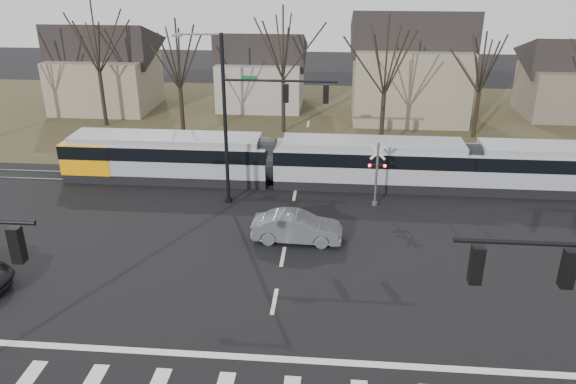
{
  "coord_description": "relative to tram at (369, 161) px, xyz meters",
  "views": [
    {
      "loc": [
        2.41,
        -18.83,
        14.28
      ],
      "look_at": [
        0.0,
        9.0,
        2.3
      ],
      "focal_mm": 35.0,
      "sensor_mm": 36.0,
      "label": 1
    }
  ],
  "objects": [
    {
      "name": "rail_pair",
      "position": [
        -4.7,
        -0.2,
        -1.65
      ],
      "size": [
        90.0,
        1.52,
        0.06
      ],
      "color": "#59595E",
      "rests_on": "ground"
    },
    {
      "name": "house_d",
      "position": [
        19.3,
        19.0,
        2.29
      ],
      "size": [
        8.64,
        7.56,
        7.65
      ],
      "color": "brown",
      "rests_on": "ground"
    },
    {
      "name": "tree_row",
      "position": [
        -2.7,
        10.0,
        3.32
      ],
      "size": [
        59.2,
        7.2,
        10.0
      ],
      "color": "black",
      "rests_on": "ground"
    },
    {
      "name": "tram",
      "position": [
        0.0,
        0.0,
        0.0
      ],
      "size": [
        40.58,
        3.01,
        3.08
      ],
      "color": "gray",
      "rests_on": "ground"
    },
    {
      "name": "stop_line",
      "position": [
        -4.7,
        -17.8,
        -1.67
      ],
      "size": [
        28.0,
        0.35,
        0.01
      ],
      "primitive_type": "cube",
      "color": "silver",
      "rests_on": "ground"
    },
    {
      "name": "signal_pole_far",
      "position": [
        -7.11,
        -3.5,
        4.02
      ],
      "size": [
        9.28,
        0.44,
        10.2
      ],
      "color": "black",
      "rests_on": "ground"
    },
    {
      "name": "ground",
      "position": [
        -4.7,
        -16.0,
        -1.68
      ],
      "size": [
        140.0,
        140.0,
        0.0
      ],
      "primitive_type": "plane",
      "color": "black"
    },
    {
      "name": "sedan",
      "position": [
        -4.12,
        -8.21,
        -0.89
      ],
      "size": [
        2.01,
        4.9,
        1.58
      ],
      "primitive_type": "imported",
      "rotation": [
        0.0,
        0.0,
        1.54
      ],
      "color": "#575B5F",
      "rests_on": "ground"
    },
    {
      "name": "house_b",
      "position": [
        -9.7,
        20.0,
        2.29
      ],
      "size": [
        8.64,
        7.56,
        7.65
      ],
      "color": "gray",
      "rests_on": "ground"
    },
    {
      "name": "house_c",
      "position": [
        4.3,
        17.0,
        3.56
      ],
      "size": [
        10.8,
        8.64,
        10.1
      ],
      "color": "#7E745B",
      "rests_on": "ground"
    },
    {
      "name": "house_a",
      "position": [
        -24.7,
        18.0,
        2.79
      ],
      "size": [
        9.72,
        8.64,
        8.6
      ],
      "color": "#7E745B",
      "rests_on": "ground"
    },
    {
      "name": "lane_dashes",
      "position": [
        -4.7,
        -0.0,
        -1.67
      ],
      "size": [
        0.18,
        30.0,
        0.01
      ],
      "color": "silver",
      "rests_on": "ground"
    },
    {
      "name": "grass_verge",
      "position": [
        -4.7,
        16.0,
        -1.67
      ],
      "size": [
        140.0,
        28.0,
        0.01
      ],
      "primitive_type": "cube",
      "color": "#38331E",
      "rests_on": "ground"
    },
    {
      "name": "rail_crossing_signal",
      "position": [
        0.3,
        -3.21,
        0.21
      ],
      "size": [
        1.08,
        0.36,
        4.0
      ],
      "color": "#59595B",
      "rests_on": "ground"
    }
  ]
}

